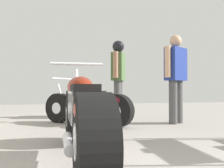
% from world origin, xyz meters
% --- Properties ---
extents(ground_plane, '(14.98, 14.98, 0.00)m').
position_xyz_m(ground_plane, '(0.00, 3.01, 0.00)').
color(ground_plane, gray).
extents(motorcycle_maroon_cruiser, '(0.61, 2.07, 0.97)m').
position_xyz_m(motorcycle_maroon_cruiser, '(-0.65, 2.01, 0.40)').
color(motorcycle_maroon_cruiser, black).
rests_on(motorcycle_maroon_cruiser, ground_plane).
extents(motorcycle_black_naked, '(1.50, 1.34, 0.86)m').
position_xyz_m(motorcycle_black_naked, '(-0.37, 4.20, 0.37)').
color(motorcycle_black_naked, black).
rests_on(motorcycle_black_naked, ground_plane).
extents(mechanic_in_blue, '(0.62, 0.46, 1.68)m').
position_xyz_m(mechanic_in_blue, '(1.29, 4.09, 0.95)').
color(mechanic_in_blue, '#4C4C4C').
rests_on(mechanic_in_blue, ground_plane).
extents(mechanic_with_helmet, '(0.42, 0.68, 1.78)m').
position_xyz_m(mechanic_with_helmet, '(0.46, 5.35, 1.07)').
color(mechanic_with_helmet, '#4C4C4C').
rests_on(mechanic_with_helmet, ground_plane).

